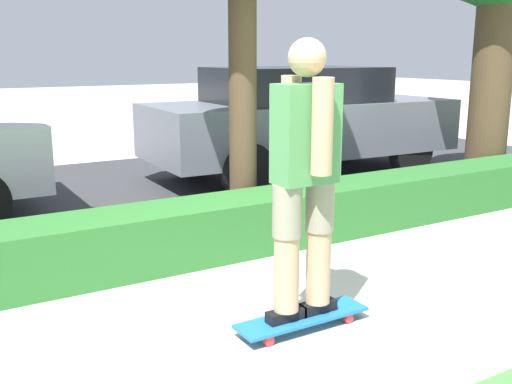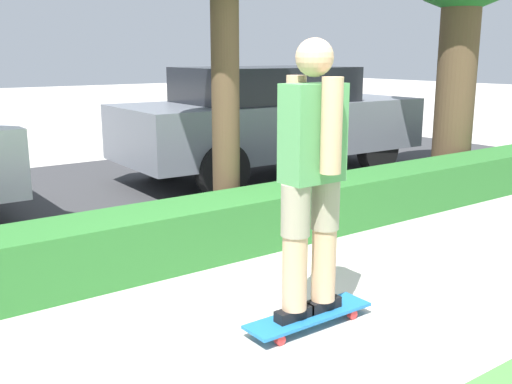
{
  "view_description": "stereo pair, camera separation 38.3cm",
  "coord_description": "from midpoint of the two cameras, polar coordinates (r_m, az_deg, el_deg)",
  "views": [
    {
      "loc": [
        -2.08,
        -2.86,
        1.72
      ],
      "look_at": [
        -0.0,
        0.6,
        0.78
      ],
      "focal_mm": 42.0,
      "sensor_mm": 36.0,
      "label": 1
    },
    {
      "loc": [
        -2.4,
        -2.64,
        1.72
      ],
      "look_at": [
        -0.0,
        0.6,
        0.78
      ],
      "focal_mm": 42.0,
      "sensor_mm": 36.0,
      "label": 2
    }
  ],
  "objects": [
    {
      "name": "ground_plane",
      "position": [
        3.94,
        7.51,
        -12.93
      ],
      "size": [
        60.0,
        60.0,
        0.0
      ],
      "primitive_type": "plane",
      "color": "#BCB7AD"
    },
    {
      "name": "hedge_row",
      "position": [
        5.11,
        -3.62,
        -3.77
      ],
      "size": [
        15.82,
        0.6,
        0.49
      ],
      "color": "#2D702D",
      "rests_on": "ground_plane"
    },
    {
      "name": "skater_person",
      "position": [
        3.63,
        7.65,
        1.63
      ],
      "size": [
        0.5,
        0.44,
        1.72
      ],
      "color": "black",
      "rests_on": "skateboard"
    },
    {
      "name": "parked_car_middle",
      "position": [
        8.56,
        5.59,
        6.92
      ],
      "size": [
        4.47,
        1.85,
        1.54
      ],
      "rotation": [
        0.0,
        0.0,
        -0.03
      ],
      "color": "slate",
      "rests_on": "ground_plane"
    },
    {
      "name": "street_asphalt",
      "position": [
        7.5,
        -12.79,
        -0.5
      ],
      "size": [
        15.82,
        5.0,
        0.01
      ],
      "color": "#38383A",
      "rests_on": "ground_plane"
    },
    {
      "name": "skateboard",
      "position": [
        3.93,
        7.23,
        -11.89
      ],
      "size": [
        0.9,
        0.24,
        0.08
      ],
      "color": "#1E6BAD",
      "rests_on": "ground_plane"
    }
  ]
}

